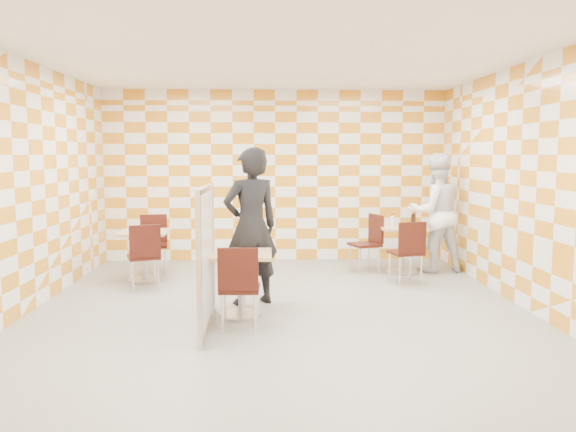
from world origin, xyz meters
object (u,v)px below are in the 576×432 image
object	(u,v)px
man_dark	(251,226)
main_table	(241,273)
second_table	(402,241)
chair_empty_near	(144,251)
partition	(206,257)
chair_empty_far	(154,239)
chair_main_front	(239,282)
chair_second_side	(370,238)
chair_second_front	(409,247)
sport_bottle	(392,220)
soda_bottle	(413,220)
man_white	(435,213)
empty_table	(144,247)

from	to	relation	value
man_dark	main_table	bearing A→B (deg)	56.52
second_table	chair_empty_near	world-z (taller)	chair_empty_near
partition	chair_empty_far	bearing A→B (deg)	111.21
chair_main_front	chair_second_side	bearing A→B (deg)	57.08
second_table	partition	world-z (taller)	partition
chair_second_front	sport_bottle	xyz separation A→B (m)	(-0.05, 0.87, 0.29)
chair_second_front	sport_bottle	bearing A→B (deg)	93.47
chair_main_front	soda_bottle	world-z (taller)	soda_bottle
chair_main_front	man_white	bearing A→B (deg)	45.42
soda_bottle	chair_empty_far	bearing A→B (deg)	177.56
chair_second_side	man_white	size ratio (longest dim) A/B	0.49
chair_main_front	man_white	world-z (taller)	man_white
chair_main_front	sport_bottle	world-z (taller)	sport_bottle
partition	man_dark	size ratio (longest dim) A/B	0.79
chair_second_front	man_dark	size ratio (longest dim) A/B	0.47
chair_second_side	soda_bottle	xyz separation A→B (m)	(0.67, -0.10, 0.31)
main_table	second_table	bearing A→B (deg)	43.36
chair_second_front	chair_second_side	distance (m)	0.97
main_table	chair_main_front	size ratio (longest dim) A/B	0.81
chair_second_front	man_white	size ratio (longest dim) A/B	0.49
partition	empty_table	bearing A→B (deg)	116.27
second_table	sport_bottle	xyz separation A→B (m)	(-0.15, 0.09, 0.33)
empty_table	partition	size ratio (longest dim) A/B	0.48
main_table	chair_empty_far	size ratio (longest dim) A/B	0.81
chair_second_front	chair_empty_near	bearing A→B (deg)	-177.13
sport_bottle	chair_second_side	bearing A→B (deg)	177.23
chair_empty_near	man_dark	size ratio (longest dim) A/B	0.47
second_table	chair_empty_near	bearing A→B (deg)	-165.81
man_white	soda_bottle	world-z (taller)	man_white
chair_second_front	soda_bottle	xyz separation A→B (m)	(0.27, 0.79, 0.31)
chair_main_front	chair_empty_far	xyz separation A→B (m)	(-1.50, 3.08, 0.00)
chair_main_front	chair_empty_near	size ratio (longest dim) A/B	1.00
main_table	chair_empty_near	xyz separation A→B (m)	(-1.40, 1.33, 0.04)
man_dark	man_white	world-z (taller)	man_dark
chair_empty_far	man_dark	bearing A→B (deg)	-50.29
chair_empty_near	soda_bottle	distance (m)	4.14
main_table	chair_second_side	bearing A→B (deg)	51.03
man_white	man_dark	bearing A→B (deg)	24.23
partition	man_dark	bearing A→B (deg)	66.71
partition	man_white	bearing A→B (deg)	41.14
second_table	chair_empty_far	xyz separation A→B (m)	(-3.94, 0.18, 0.04)
main_table	chair_main_front	distance (m)	0.60
chair_second_side	sport_bottle	bearing A→B (deg)	-2.77
chair_second_side	man_white	xyz separation A→B (m)	(1.06, 0.04, 0.41)
main_table	chair_empty_far	xyz separation A→B (m)	(-1.50, 2.48, 0.04)
empty_table	sport_bottle	xyz separation A→B (m)	(3.82, 0.49, 0.33)
empty_table	chair_empty_near	distance (m)	0.59
second_table	chair_empty_far	size ratio (longest dim) A/B	0.81
chair_second_side	chair_empty_near	xyz separation A→B (m)	(-3.35, -1.07, 0.00)
man_white	partition	bearing A→B (deg)	32.34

